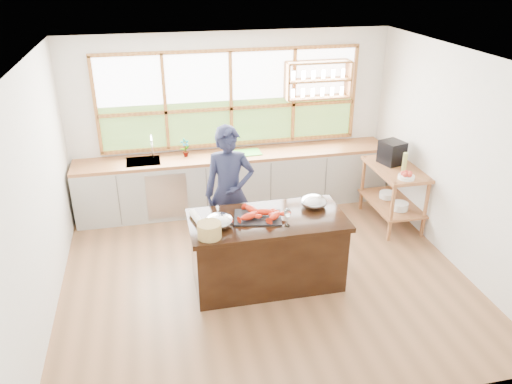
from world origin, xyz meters
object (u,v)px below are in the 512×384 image
object	(u,v)px
espresso_machine	(392,152)
wicker_basket	(209,230)
island	(267,251)
cook	(229,192)

from	to	relation	value
espresso_machine	wicker_basket	size ratio (longest dim) A/B	1.27
wicker_basket	island	bearing A→B (deg)	21.60
cook	island	bearing A→B (deg)	-61.69
island	espresso_machine	distance (m)	2.61
cook	espresso_machine	xyz separation A→B (m)	(2.51, 0.48, 0.17)
cook	espresso_machine	size ratio (longest dim) A/B	5.29
cook	wicker_basket	bearing A→B (deg)	-103.84
island	cook	distance (m)	0.96
island	cook	size ratio (longest dim) A/B	1.03
island	cook	bearing A→B (deg)	111.70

